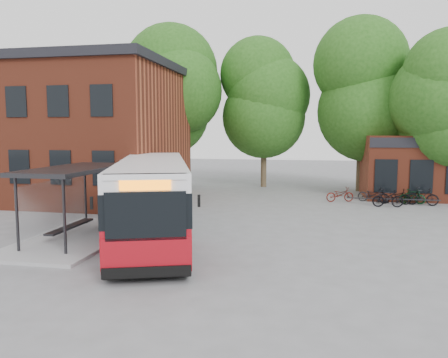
% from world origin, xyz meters
% --- Properties ---
extents(ground, '(100.00, 100.00, 0.00)m').
position_xyz_m(ground, '(0.00, 0.00, 0.00)').
color(ground, slate).
extents(station_building, '(18.40, 10.40, 8.50)m').
position_xyz_m(station_building, '(-13.00, 9.00, 4.25)').
color(station_building, maroon).
rests_on(station_building, ground).
extents(bus_shelter, '(3.60, 7.00, 2.90)m').
position_xyz_m(bus_shelter, '(-4.50, -1.00, 1.45)').
color(bus_shelter, '#28282C').
rests_on(bus_shelter, ground).
extents(bike_rail, '(5.20, 0.10, 0.38)m').
position_xyz_m(bike_rail, '(9.28, 10.00, 0.19)').
color(bike_rail, '#28282C').
rests_on(bike_rail, ground).
extents(tree_0, '(7.92, 7.92, 11.00)m').
position_xyz_m(tree_0, '(-6.00, 16.00, 5.50)').
color(tree_0, '#1F4E15').
rests_on(tree_0, ground).
extents(tree_1, '(7.92, 7.92, 10.40)m').
position_xyz_m(tree_1, '(1.00, 17.00, 5.20)').
color(tree_1, '#1F4E15').
rests_on(tree_1, ground).
extents(tree_2, '(7.92, 7.92, 11.00)m').
position_xyz_m(tree_2, '(8.00, 16.00, 5.50)').
color(tree_2, '#1F4E15').
rests_on(tree_2, ground).
extents(city_bus, '(6.38, 12.42, 3.11)m').
position_xyz_m(city_bus, '(-1.81, 0.30, 1.55)').
color(city_bus, maroon).
rests_on(city_bus, ground).
extents(bicycle_0, '(1.80, 1.08, 0.89)m').
position_xyz_m(bicycle_0, '(6.32, 10.62, 0.45)').
color(bicycle_0, '#550D06').
rests_on(bicycle_0, ground).
extents(bicycle_2, '(1.87, 1.19, 0.93)m').
position_xyz_m(bicycle_2, '(8.26, 10.87, 0.46)').
color(bicycle_2, black).
rests_on(bicycle_2, ground).
extents(bicycle_3, '(1.71, 0.53, 1.02)m').
position_xyz_m(bicycle_3, '(8.86, 9.16, 0.51)').
color(bicycle_3, black).
rests_on(bicycle_3, ground).
extents(bicycle_4, '(1.81, 0.78, 0.92)m').
position_xyz_m(bicycle_4, '(9.45, 10.33, 0.46)').
color(bicycle_4, black).
rests_on(bicycle_4, ground).
extents(bicycle_5, '(1.51, 0.53, 0.89)m').
position_xyz_m(bicycle_5, '(10.45, 10.61, 0.44)').
color(bicycle_5, black).
rests_on(bicycle_5, ground).
extents(bicycle_6, '(1.65, 1.07, 0.82)m').
position_xyz_m(bicycle_6, '(10.47, 10.83, 0.41)').
color(bicycle_6, '#0C4421').
rests_on(bicycle_6, ground).
extents(bicycle_7, '(1.82, 0.88, 1.05)m').
position_xyz_m(bicycle_7, '(10.92, 10.19, 0.53)').
color(bicycle_7, black).
rests_on(bicycle_7, ground).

